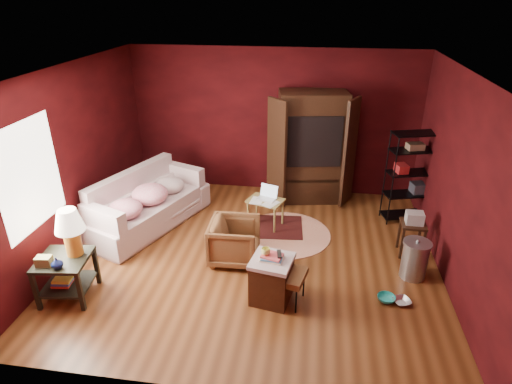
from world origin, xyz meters
The scene contains 18 objects.
room centered at (-0.04, -0.01, 1.40)m, with size 5.54×5.04×2.84m.
sofa centered at (-1.92, 0.66, 0.45)m, with size 2.30×0.67×0.90m, color beige.
armchair centered at (-0.27, -0.15, 0.36)m, with size 0.71×0.66×0.73m, color black.
pet_bowl_steel centered at (2.09, -0.81, 0.11)m, with size 0.23×0.06×0.23m, color silver.
pet_bowl_turquoise centered at (1.89, -0.80, 0.12)m, with size 0.24×0.07×0.24m, color #2AC5C0.
vase centered at (-2.25, -1.51, 0.67)m, with size 0.14×0.15×0.14m, color #0C1440.
mug centered at (0.30, -0.98, 0.76)m, with size 0.12×0.09×0.12m, color #E7E371.
side_table centered at (-2.25, -1.24, 0.75)m, with size 0.71×0.71×1.25m.
sofa_cushions centered at (-1.97, 0.64, 0.44)m, with size 1.55×2.29×0.89m.
hamper centered at (0.38, -0.98, 0.33)m, with size 0.60×0.60×0.72m.
footstool centered at (0.59, -0.98, 0.39)m, with size 0.53×0.53×0.45m.
rug_round centered at (0.43, 0.70, 0.01)m, with size 1.91×1.91×0.01m.
rug_oriental centered at (0.09, 0.88, 0.02)m, with size 1.28×0.91×0.01m.
laptop_desk centered at (0.06, 0.96, 0.45)m, with size 0.68×0.59×0.72m.
tv_armoire centered at (0.76, 2.13, 1.09)m, with size 1.63×1.04×2.10m.
wire_shelving centered at (2.49, 1.55, 0.89)m, with size 0.85×0.54×1.62m.
small_stand centered at (2.38, 0.41, 0.54)m, with size 0.37×0.37×0.72m.
trash_can centered at (2.33, -0.19, 0.29)m, with size 0.42×0.42×0.62m.
Camera 1 is at (0.84, -5.49, 3.77)m, focal length 30.00 mm.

